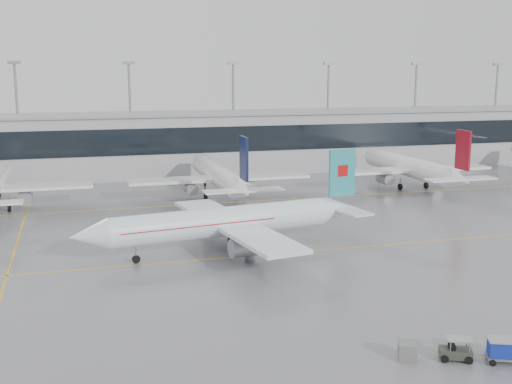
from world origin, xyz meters
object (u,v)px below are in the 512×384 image
object	(u,v)px
baggage_tug	(456,352)
baggage_cart	(508,349)
air_canada_jet	(231,222)
gse_unit	(407,351)

from	to	relation	value
baggage_tug	baggage_cart	distance (m)	3.63
air_canada_jet	baggage_tug	size ratio (longest dim) A/B	10.47
baggage_cart	gse_unit	bearing A→B (deg)	-176.40
baggage_cart	air_canada_jet	bearing A→B (deg)	133.12
gse_unit	baggage_tug	bearing A→B (deg)	5.23
gse_unit	baggage_cart	bearing A→B (deg)	1.52
baggage_tug	gse_unit	world-z (taller)	baggage_tug
air_canada_jet	gse_unit	world-z (taller)	air_canada_jet
air_canada_jet	baggage_tug	bearing A→B (deg)	96.03
air_canada_jet	baggage_cart	world-z (taller)	air_canada_jet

